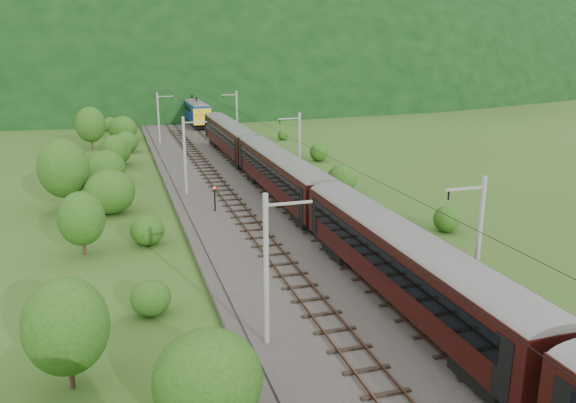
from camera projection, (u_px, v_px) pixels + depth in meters
name	position (u px, v px, depth m)	size (l,w,h in m)	color
ground	(375.00, 330.00, 30.99)	(600.00, 600.00, 0.00)	#324F18
railbed	(314.00, 263.00, 40.15)	(14.00, 220.00, 0.30)	#38332D
track_left	(282.00, 264.00, 39.41)	(2.40, 220.00, 0.27)	#533523
track_right	(345.00, 257.00, 40.78)	(2.40, 220.00, 0.27)	#533523
catenary_left	(185.00, 154.00, 57.48)	(2.54, 192.28, 8.00)	gray
catenary_right	(299.00, 148.00, 60.99)	(2.54, 192.28, 8.00)	gray
overhead_wires	(315.00, 168.00, 38.30)	(4.83, 198.00, 0.03)	black
mountain_main	(138.00, 79.00, 270.25)	(504.00, 360.00, 244.00)	black
train	(328.00, 199.00, 43.19)	(3.24, 155.11, 5.65)	black
hazard_post_near	(197.00, 140.00, 87.78)	(0.15, 0.15, 1.41)	red
hazard_post_far	(208.00, 142.00, 85.92)	(0.14, 0.14, 1.35)	red
signal	(215.00, 197.00, 51.97)	(0.26, 0.26, 2.37)	black
vegetation_left	(106.00, 191.00, 50.56)	(12.39, 142.74, 6.82)	#234512
vegetation_right	(513.00, 269.00, 36.07)	(6.76, 106.47, 2.98)	#234512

